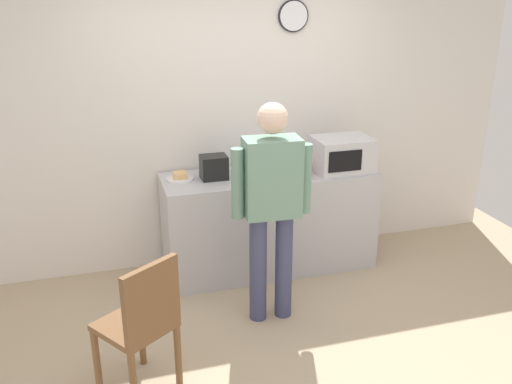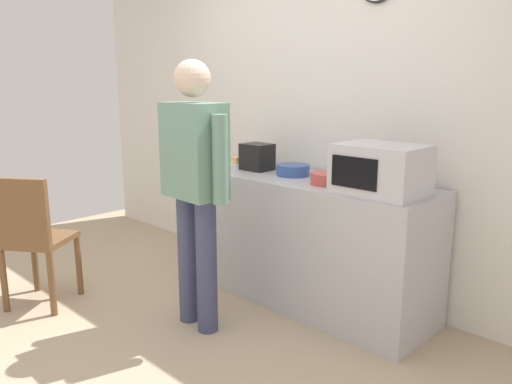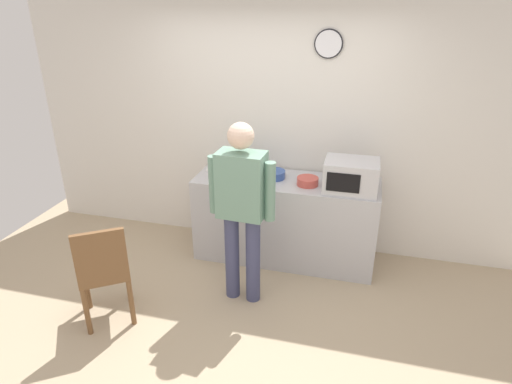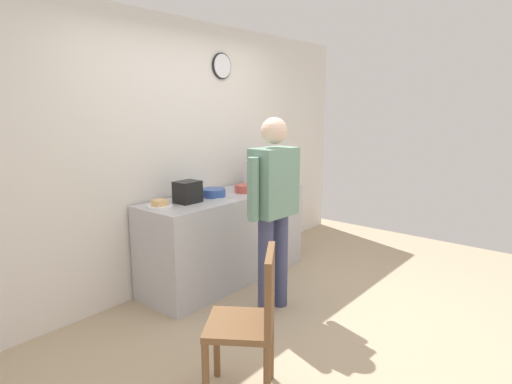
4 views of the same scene
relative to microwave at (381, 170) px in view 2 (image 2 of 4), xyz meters
name	(u,v)px [view 2 (image 2 of 4)]	position (x,y,z in m)	size (l,w,h in m)	color
ground_plane	(141,348)	(-0.88, -1.12, -1.04)	(6.00, 6.00, 0.00)	tan
back_wall	(312,115)	(-0.88, 0.48, 0.26)	(5.40, 0.13, 2.60)	silver
kitchen_counter	(304,240)	(-0.63, 0.10, -0.60)	(1.86, 0.62, 0.89)	#B7B7BC
microwave	(381,170)	(0.00, 0.00, 0.00)	(0.50, 0.39, 0.30)	silver
sandwich_plate	(237,162)	(-1.40, 0.17, -0.13)	(0.23, 0.23, 0.07)	white
salad_bowl	(293,170)	(-0.77, 0.13, -0.11)	(0.24, 0.24, 0.08)	#33519E
cereal_bowl	(326,179)	(-0.41, 0.03, -0.11)	(0.21, 0.21, 0.08)	#C64C42
toaster	(257,157)	(-1.12, 0.11, -0.05)	(0.22, 0.18, 0.20)	black
fork_utensil	(299,169)	(-0.89, 0.33, -0.15)	(0.17, 0.02, 0.01)	silver
spoon_utensil	(277,178)	(-0.78, -0.04, -0.15)	(0.17, 0.02, 0.01)	silver
person_standing	(195,176)	(-0.87, -0.69, -0.06)	(0.59, 0.26, 1.68)	#3D4165
wooden_chair	(32,236)	(-1.88, -1.31, -0.52)	(0.56, 0.56, 0.94)	brown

